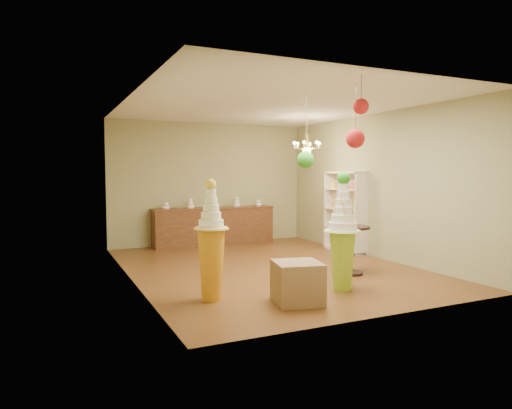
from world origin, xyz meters
name	(u,v)px	position (x,y,z in m)	size (l,w,h in m)	color
floor	(267,267)	(0.00, 0.00, 0.00)	(6.50, 6.50, 0.00)	brown
ceiling	(268,106)	(0.00, 0.00, 3.00)	(6.50, 6.50, 0.00)	silver
wall_back	(210,184)	(0.00, 3.25, 1.50)	(5.00, 0.04, 3.00)	#97966A
wall_front	(386,195)	(0.00, -3.25, 1.50)	(5.00, 0.04, 3.00)	#97966A
wall_left	(130,190)	(-2.50, 0.00, 1.50)	(0.04, 6.50, 3.00)	#97966A
wall_right	(375,186)	(2.50, 0.00, 1.50)	(0.04, 6.50, 3.00)	#97966A
pedestal_green	(343,244)	(0.29, -1.97, 0.70)	(0.67, 0.67, 1.79)	#A0CC2D
pedestal_orange	(211,254)	(-1.69, -1.66, 0.65)	(0.55, 0.55, 1.69)	orange
burlap_riser	(297,282)	(-0.68, -2.28, 0.28)	(0.62, 0.62, 0.56)	#8B6C4C
sideboard	(214,225)	(0.00, 2.97, 0.48)	(3.04, 0.54, 1.16)	#56311B
shelving_unit	(345,212)	(2.34, 0.80, 0.90)	(0.33, 1.20, 1.80)	beige
round_table	(351,243)	(1.06, -1.14, 0.55)	(0.78, 0.78, 0.85)	black
vase	(351,220)	(1.06, -1.14, 0.95)	(0.19, 0.19, 0.19)	beige
pom_red_left	(355,139)	(0.15, -2.42, 2.24)	(0.26, 0.26, 0.89)	#453931
pom_green_mid	(306,159)	(-0.13, -1.56, 1.98)	(0.26, 0.26, 1.16)	#453931
pom_red_right	(361,106)	(-0.13, -2.90, 2.60)	(0.20, 0.20, 0.50)	#453931
chandelier	(307,148)	(1.46, 1.02, 2.30)	(0.78, 0.78, 0.85)	#EFC154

